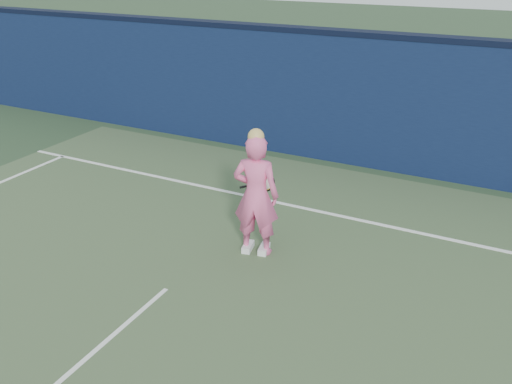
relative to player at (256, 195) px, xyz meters
The scene contains 6 objects.
ground 2.62m from the player, 103.75° to the right, with size 80.00×80.00×0.00m, color #263D25.
backstop_wall 4.17m from the player, 98.10° to the left, with size 24.00×0.40×2.50m, color #0C1737.
wall_cap 4.47m from the player, 98.10° to the left, with size 24.00×0.42×0.10m, color black.
player is the anchor object (origin of this frame).
racket 0.46m from the player, 103.15° to the left, with size 0.50×0.23×0.28m.
court_lines 2.92m from the player, 102.14° to the right, with size 11.00×12.04×0.01m.
Camera 1 is at (3.67, -3.65, 4.00)m, focal length 38.00 mm.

